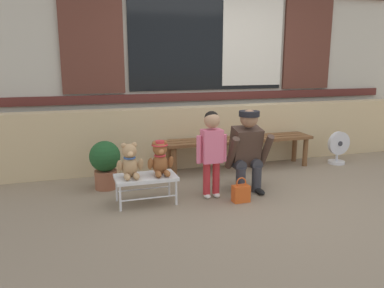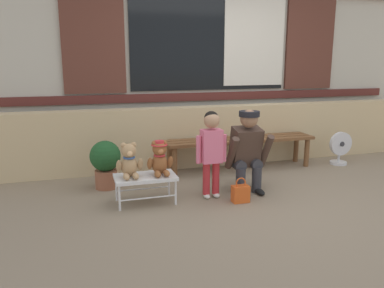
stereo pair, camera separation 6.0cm
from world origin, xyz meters
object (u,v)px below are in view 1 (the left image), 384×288
at_px(small_display_bench, 146,179).
at_px(teddy_bear_plain, 130,162).
at_px(child_standing, 212,145).
at_px(floor_fan, 338,148).
at_px(adult_crouching, 247,150).
at_px(teddy_bear_with_hat, 160,159).
at_px(handbag_on_ground, 241,193).
at_px(potted_plant, 105,162).
at_px(wooden_bench_long, 239,143).

xyz_separation_m(small_display_bench, teddy_bear_plain, (-0.16, 0.00, 0.20)).
bearing_deg(child_standing, floor_fan, 18.45).
relative_size(child_standing, adult_crouching, 1.01).
relative_size(small_display_bench, teddy_bear_plain, 1.76).
distance_m(teddy_bear_with_hat, handbag_on_ground, 0.94).
height_order(teddy_bear_plain, handbag_on_ground, teddy_bear_plain).
distance_m(small_display_bench, handbag_on_ground, 1.02).
relative_size(teddy_bear_plain, adult_crouching, 0.38).
xyz_separation_m(teddy_bear_with_hat, potted_plant, (-0.52, 0.61, -0.15)).
height_order(teddy_bear_plain, adult_crouching, adult_crouching).
height_order(wooden_bench_long, floor_fan, floor_fan).
bearing_deg(teddy_bear_plain, child_standing, -2.70).
bearing_deg(teddy_bear_with_hat, small_display_bench, -179.23).
distance_m(handbag_on_ground, floor_fan, 2.23).
relative_size(teddy_bear_plain, teddy_bear_with_hat, 1.00).
height_order(potted_plant, floor_fan, potted_plant).
distance_m(small_display_bench, floor_fan, 3.05).
xyz_separation_m(small_display_bench, potted_plant, (-0.36, 0.61, 0.06)).
xyz_separation_m(wooden_bench_long, child_standing, (-0.76, -0.94, 0.22)).
bearing_deg(teddy_bear_with_hat, wooden_bench_long, 34.20).
bearing_deg(potted_plant, child_standing, -31.21).
height_order(child_standing, handbag_on_ground, child_standing).
xyz_separation_m(small_display_bench, floor_fan, (2.97, 0.71, -0.03)).
bearing_deg(teddy_bear_with_hat, teddy_bear_plain, -179.87).
xyz_separation_m(small_display_bench, child_standing, (0.72, -0.04, 0.33)).
bearing_deg(floor_fan, potted_plant, -178.36).
xyz_separation_m(teddy_bear_plain, potted_plant, (-0.20, 0.61, -0.14)).
bearing_deg(small_display_bench, wooden_bench_long, 31.28).
relative_size(teddy_bear_with_hat, handbag_on_ground, 1.34).
bearing_deg(teddy_bear_with_hat, adult_crouching, 2.71).
height_order(teddy_bear_with_hat, child_standing, child_standing).
relative_size(child_standing, floor_fan, 2.00).
xyz_separation_m(teddy_bear_with_hat, floor_fan, (2.81, 0.71, -0.23)).
distance_m(wooden_bench_long, potted_plant, 1.86).
distance_m(teddy_bear_plain, teddy_bear_with_hat, 0.32).
bearing_deg(adult_crouching, wooden_bench_long, 71.01).
xyz_separation_m(teddy_bear_plain, child_standing, (0.88, -0.04, 0.13)).
bearing_deg(child_standing, teddy_bear_with_hat, 175.70).
bearing_deg(floor_fan, adult_crouching, -159.68).
bearing_deg(potted_plant, floor_fan, 1.64).
height_order(wooden_bench_long, teddy_bear_plain, teddy_bear_plain).
bearing_deg(handbag_on_ground, wooden_bench_long, 66.58).
relative_size(wooden_bench_long, potted_plant, 3.68).
xyz_separation_m(teddy_bear_with_hat, handbag_on_ground, (0.81, -0.27, -0.38)).
distance_m(small_display_bench, potted_plant, 0.72).
relative_size(adult_crouching, potted_plant, 1.67).
xyz_separation_m(teddy_bear_with_hat, adult_crouching, (1.03, 0.05, 0.01)).
distance_m(wooden_bench_long, teddy_bear_with_hat, 1.60).
height_order(small_display_bench, teddy_bear_plain, teddy_bear_plain).
distance_m(small_display_bench, teddy_bear_with_hat, 0.26).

